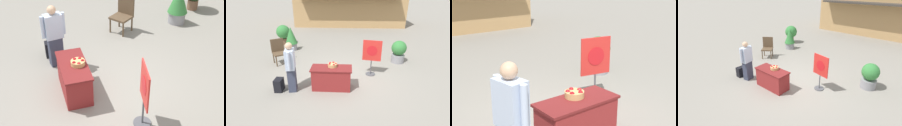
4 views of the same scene
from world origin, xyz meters
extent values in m
plane|color=gray|center=(0.00, 0.00, 0.00)|extent=(120.00, 120.00, 0.00)
cube|color=maroon|center=(-0.35, -0.81, 0.35)|extent=(1.24, 0.57, 0.70)
cube|color=maroon|center=(-0.35, -0.81, 0.72)|extent=(1.32, 0.60, 0.04)
cylinder|color=tan|center=(-0.32, -0.71, 0.79)|extent=(0.31, 0.31, 0.10)
sphere|color=red|center=(-0.22, -0.71, 0.83)|extent=(0.08, 0.08, 0.08)
sphere|color=#A30F14|center=(-0.30, -0.61, 0.83)|extent=(0.08, 0.08, 0.08)
sphere|color=red|center=(-0.41, -0.65, 0.83)|extent=(0.08, 0.08, 0.08)
sphere|color=#A30F14|center=(-0.41, -0.76, 0.83)|extent=(0.08, 0.08, 0.08)
sphere|color=#A30F14|center=(-0.28, -0.80, 0.83)|extent=(0.08, 0.08, 0.08)
cube|color=silver|center=(-1.60, -1.02, 1.09)|extent=(0.33, 0.46, 0.62)
sphere|color=tan|center=(-1.60, -1.02, 1.51)|extent=(0.22, 0.22, 0.22)
cylinder|color=silver|center=(-1.64, -0.77, 1.11)|extent=(0.09, 0.09, 0.57)
cylinder|color=silver|center=(-1.56, -1.28, 1.11)|extent=(0.09, 0.09, 0.57)
cylinder|color=#4C4C51|center=(1.06, 0.27, 0.01)|extent=(0.36, 0.36, 0.03)
cylinder|color=#4C4C51|center=(1.06, 0.27, 0.31)|extent=(0.04, 0.04, 0.55)
cube|color=red|center=(1.06, 0.27, 0.97)|extent=(0.68, 0.17, 0.78)
cylinder|color=red|center=(1.06, 0.25, 0.97)|extent=(0.38, 0.08, 0.38)
cylinder|color=gray|center=(2.42, 1.58, 0.18)|extent=(0.56, 0.56, 0.35)
sphere|color=#337A38|center=(2.42, 1.58, 0.67)|extent=(0.64, 0.64, 0.64)
camera|label=1|loc=(5.22, -1.67, 4.53)|focal=50.00mm
camera|label=2|loc=(0.15, -5.88, 3.07)|focal=28.00mm
camera|label=3|loc=(-3.24, -4.19, 2.64)|focal=50.00mm
camera|label=4|loc=(3.98, -4.73, 3.60)|focal=28.00mm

